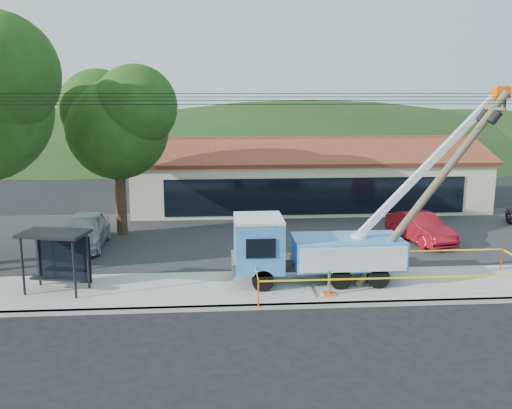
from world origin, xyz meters
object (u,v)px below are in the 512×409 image
object	(u,v)px
car_silver	(86,249)
car_red	(420,243)
leaning_pole	(438,181)
bus_shelter	(57,247)
utility_truck	(314,247)

from	to	relation	value
car_silver	car_red	xyz separation A→B (m)	(16.71, -0.22, 0.00)
leaning_pole	car_red	distance (m)	7.88
bus_shelter	leaning_pole	bearing A→B (deg)	12.20
leaning_pole	car_silver	distance (m)	16.81
leaning_pole	car_red	xyz separation A→B (m)	(1.85, 6.38, -4.24)
leaning_pole	car_silver	bearing A→B (deg)	156.08
utility_truck	leaning_pole	xyz separation A→B (m)	(4.63, -0.63, 2.67)
utility_truck	car_red	size ratio (longest dim) A/B	2.43
bus_shelter	car_silver	distance (m)	6.56
car_silver	car_red	distance (m)	16.71
utility_truck	bus_shelter	xyz separation A→B (m)	(-9.84, -0.32, 0.27)
utility_truck	leaning_pole	size ratio (longest dim) A/B	1.39
utility_truck	car_silver	xyz separation A→B (m)	(-10.23, 5.96, -1.57)
car_silver	bus_shelter	bearing A→B (deg)	-87.96
utility_truck	car_silver	distance (m)	11.95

